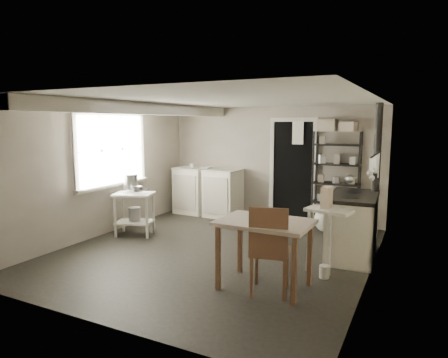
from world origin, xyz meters
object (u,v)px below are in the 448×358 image
at_px(chair, 270,252).
at_px(flour_sack, 324,219).
at_px(stove, 352,228).
at_px(shelf_rack, 336,178).
at_px(work_table, 264,257).
at_px(prep_table, 134,213).
at_px(stockpot, 130,182).
at_px(base_cabinets, 208,193).

xyz_separation_m(chair, flour_sack, (-0.03, 2.94, -0.24)).
height_order(stove, flour_sack, stove).
height_order(shelf_rack, work_table, shelf_rack).
height_order(prep_table, chair, chair).
bearing_deg(stockpot, prep_table, -28.12).
relative_size(prep_table, chair, 0.71).
xyz_separation_m(prep_table, shelf_rack, (3.07, 2.12, 0.55)).
relative_size(prep_table, shelf_rack, 0.41).
bearing_deg(chair, stockpot, 144.80).
xyz_separation_m(stove, flour_sack, (-0.68, 1.22, -0.20)).
distance_m(chair, flour_sack, 2.95).
relative_size(stockpot, stove, 0.23).
distance_m(stove, flour_sack, 1.41).
relative_size(base_cabinets, chair, 1.45).
height_order(stove, chair, chair).
bearing_deg(stove, chair, -113.71).
bearing_deg(prep_table, stockpot, 151.88).
xyz_separation_m(prep_table, chair, (2.98, -1.20, 0.08)).
distance_m(stockpot, base_cabinets, 2.05).
height_order(work_table, flour_sack, work_table).
xyz_separation_m(stockpot, flour_sack, (3.07, 1.67, -0.70)).
distance_m(prep_table, stockpot, 0.56).
xyz_separation_m(prep_table, stockpot, (-0.12, 0.06, 0.54)).
xyz_separation_m(stockpot, stove, (3.76, 0.46, -0.50)).
distance_m(shelf_rack, stove, 1.78).
distance_m(stockpot, flour_sack, 3.57).
bearing_deg(chair, shelf_rack, 75.54).
height_order(stockpot, flour_sack, stockpot).
distance_m(work_table, chair, 0.18).
height_order(stockpot, stove, stockpot).
relative_size(base_cabinets, work_table, 1.40).
bearing_deg(work_table, prep_table, 159.09).
bearing_deg(base_cabinets, flour_sack, -3.53).
bearing_deg(stove, shelf_rack, 106.47).
relative_size(stockpot, work_table, 0.25).
xyz_separation_m(prep_table, stove, (3.63, 0.52, 0.04)).
distance_m(prep_table, stove, 3.67).
xyz_separation_m(work_table, chair, (0.11, -0.10, 0.10)).
bearing_deg(prep_table, stove, 8.14).
relative_size(work_table, flour_sack, 2.50).
bearing_deg(base_cabinets, work_table, -48.80).
distance_m(base_cabinets, chair, 4.13).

